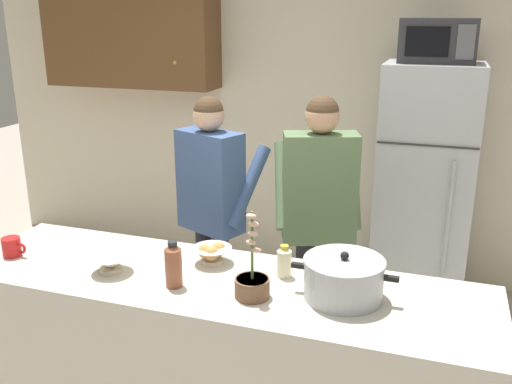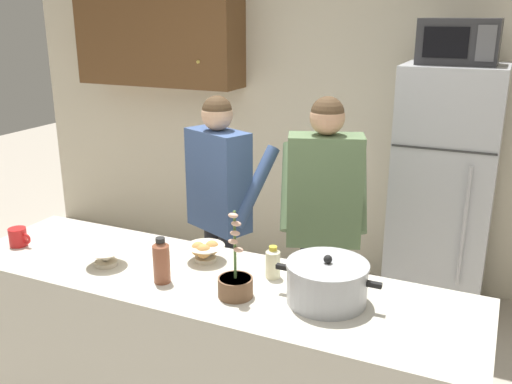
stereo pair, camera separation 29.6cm
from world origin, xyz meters
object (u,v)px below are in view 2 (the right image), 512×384
at_px(person_by_sink, 324,205).
at_px(empty_bowl, 106,256).
at_px(person_near_pot, 220,194).
at_px(cooking_pot, 327,282).
at_px(bottle_mid_counter, 273,262).
at_px(coffee_mug, 18,237).
at_px(refrigerator, 443,195).
at_px(potted_orchid, 235,283).
at_px(bottle_near_edge, 161,261).
at_px(microwave, 459,41).
at_px(bread_bowl, 205,251).

height_order(person_by_sink, empty_bowl, person_by_sink).
xyz_separation_m(person_near_pot, cooking_pot, (0.97, -0.88, 0.01)).
relative_size(cooking_pot, bottle_mid_counter, 2.96).
bearing_deg(coffee_mug, bottle_mid_counter, 8.94).
relative_size(refrigerator, potted_orchid, 4.56).
xyz_separation_m(bottle_near_edge, bottle_mid_counter, (0.43, 0.25, -0.03)).
bearing_deg(potted_orchid, cooking_pot, 17.90).
height_order(refrigerator, empty_bowl, refrigerator).
bearing_deg(person_by_sink, person_near_pot, -179.30).
distance_m(microwave, person_by_sink, 1.39).
distance_m(bread_bowl, potted_orchid, 0.39).
xyz_separation_m(refrigerator, cooking_pot, (-0.25, -1.83, 0.13)).
bearing_deg(microwave, person_near_pot, -142.62).
bearing_deg(person_by_sink, bottle_near_edge, -112.44).
xyz_separation_m(microwave, potted_orchid, (-0.62, -1.93, -0.92)).
bearing_deg(coffee_mug, bread_bowl, 13.65).
xyz_separation_m(microwave, coffee_mug, (-1.88, -1.91, -0.93)).
distance_m(person_near_pot, bottle_near_edge, 1.04).
relative_size(person_near_pot, cooking_pot, 3.56).
height_order(microwave, bottle_mid_counter, microwave).
bearing_deg(microwave, potted_orchid, -107.72).
bearing_deg(cooking_pot, refrigerator, 82.21).
xyz_separation_m(person_near_pot, coffee_mug, (-0.66, -0.98, -0.03)).
relative_size(microwave, potted_orchid, 1.24).
distance_m(refrigerator, coffee_mug, 2.70).
bearing_deg(microwave, person_by_sink, -120.88).
relative_size(bottle_mid_counter, potted_orchid, 0.40).
relative_size(person_near_pot, potted_orchid, 4.18).
bearing_deg(empty_bowl, potted_orchid, -1.50).
relative_size(person_near_pot, bread_bowl, 8.42).
height_order(person_near_pot, empty_bowl, person_near_pot).
xyz_separation_m(refrigerator, bottle_near_edge, (-0.98, -1.97, 0.14)).
distance_m(refrigerator, bread_bowl, 1.93).
bearing_deg(person_by_sink, refrigerator, 59.71).
bearing_deg(cooking_pot, bottle_mid_counter, 158.76).
distance_m(person_near_pot, coffee_mug, 1.18).
height_order(microwave, cooking_pot, microwave).
bearing_deg(potted_orchid, bottle_near_edge, -177.29).
bearing_deg(bottle_near_edge, person_by_sink, 67.56).
relative_size(bread_bowl, empty_bowl, 0.98).
relative_size(refrigerator, person_by_sink, 1.07).
xyz_separation_m(microwave, bread_bowl, (-0.91, -1.67, -0.93)).
height_order(person_by_sink, bread_bowl, person_by_sink).
relative_size(person_near_pot, empty_bowl, 8.29).
bearing_deg(refrigerator, microwave, -89.93).
bearing_deg(bottle_near_edge, potted_orchid, 2.71).
distance_m(person_by_sink, bread_bowl, 0.83).
xyz_separation_m(person_by_sink, bottle_near_edge, (-0.42, -1.02, -0.00)).
bearing_deg(bottle_mid_counter, bread_bowl, 176.02).
relative_size(person_near_pot, bottle_near_edge, 7.56).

